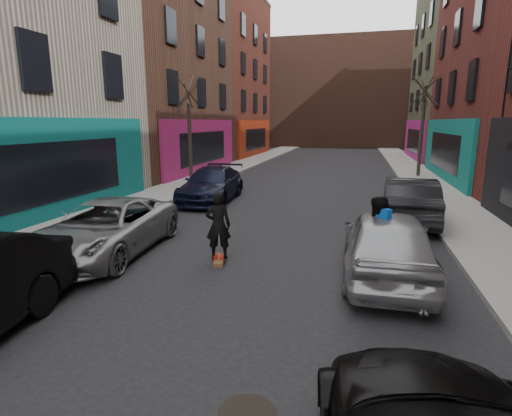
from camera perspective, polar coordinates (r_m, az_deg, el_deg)
The scene contains 14 objects.
sidewalk_left at distance 33.41m, azimuth -1.10°, elevation 6.55°, with size 2.50×84.00×0.13m, color gray.
sidewalk_right at distance 32.45m, azimuth 20.82°, elevation 5.59°, with size 2.50×84.00×0.13m, color gray.
buildings_left at distance 24.65m, azimuth -29.12°, elevation 22.22°, with size 12.00×56.00×16.50m, color #5A1E19.
building_far at distance 58.24m, azimuth 12.15°, elevation 15.53°, with size 40.00×10.00×14.00m, color #47281E.
tree_left_far at distance 21.89m, azimuth -9.51°, elevation 12.11°, with size 2.00×2.00×6.50m, color black, non-canonical shape.
tree_right_far at distance 26.32m, azimuth 22.72°, elevation 11.67°, with size 2.00×2.00×6.80m, color black, non-canonical shape.
parked_left_far at distance 10.96m, azimuth -20.59°, elevation -2.66°, with size 2.28×4.94×1.37m, color gray.
parked_left_end at distance 17.34m, azimuth -6.36°, elevation 3.39°, with size 2.01×4.94×1.43m, color black.
parked_right_far at distance 9.19m, azimuth 18.18°, elevation -4.73°, with size 1.82×4.52×1.54m, color #95999E.
parked_right_end at distance 14.45m, azimuth 21.04°, elevation 1.07°, with size 1.62×4.63×1.53m, color black.
skateboard at distance 9.86m, azimuth -5.31°, elevation -7.41°, with size 0.22×0.80×0.10m, color brown.
skateboarder at distance 9.60m, azimuth -5.41°, elevation -2.50°, with size 0.60×0.39×1.65m, color black.
pedestrian at distance 8.86m, azimuth 16.72°, elevation -4.22°, with size 1.12×1.12×1.84m.
manhole at distance 5.25m, azimuth -1.28°, elevation -27.36°, with size 0.70×0.70×0.01m, color black.
Camera 1 is at (2.54, -2.07, 3.35)m, focal length 28.00 mm.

